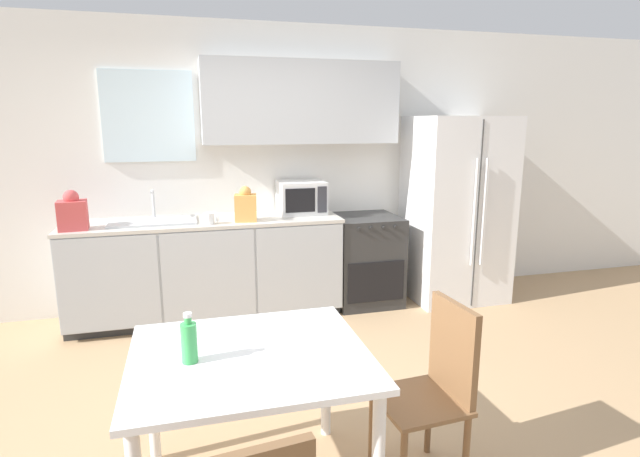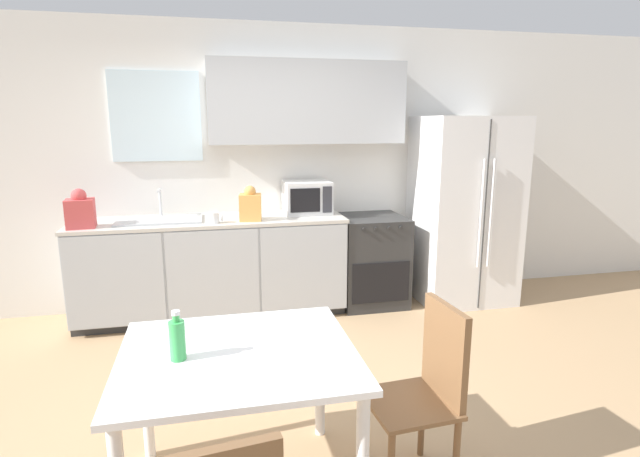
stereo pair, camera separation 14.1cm
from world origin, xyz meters
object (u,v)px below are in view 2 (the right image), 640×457
Objects in this scene: coffee_mug at (215,218)px; microwave at (307,197)px; dining_chair_side at (428,382)px; drink_bottle at (177,339)px; oven_range at (371,260)px; refrigerator at (463,210)px; dining_table at (239,373)px.

microwave is at bearing 19.65° from coffee_mug.
dining_chair_side is 4.09× the size of drink_bottle.
oven_range is 0.48× the size of refrigerator.
refrigerator is (0.94, -0.07, 0.48)m from oven_range.
microwave is at bearing 66.91° from drink_bottle.
dining_chair_side is at bearing -3.00° from drink_bottle.
dining_chair_side is at bearing -101.98° from oven_range.
microwave is at bearing -2.19° from dining_chair_side.
refrigerator is 14.79× the size of coffee_mug.
dining_chair_side reaches higher than dining_table.
coffee_mug is at bearing 91.55° from dining_table.
microwave reaches higher than oven_range.
oven_range is 3.87× the size of drink_bottle.
oven_range is at bearing 59.21° from dining_table.
drink_bottle is at bearing -95.21° from coffee_mug.
drink_bottle reaches higher than dining_chair_side.
refrigerator is at bearing 44.57° from dining_table.
drink_bottle is (-2.65, -2.37, -0.07)m from refrigerator.
microwave is (-1.57, 0.17, 0.16)m from refrigerator.
refrigerator is 8.10× the size of drink_bottle.
oven_range is 7.07× the size of coffee_mug.
dining_table is at bearing -88.45° from coffee_mug.
coffee_mug is 2.23m from dining_table.
coffee_mug is 2.52m from dining_chair_side.
oven_range is 0.95× the size of dining_chair_side.
oven_range is 1.61m from coffee_mug.
dining_chair_side is at bearing -121.28° from refrigerator.
drink_bottle reaches higher than dining_table.
refrigerator is 2.45m from coffee_mug.
oven_range is 0.90m from microwave.
oven_range is at bearing 7.95° from coffee_mug.
coffee_mug is (-0.88, -0.31, -0.10)m from microwave.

